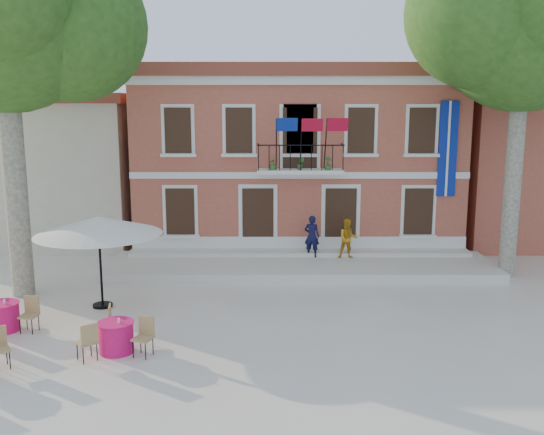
% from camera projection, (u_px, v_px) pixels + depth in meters
% --- Properties ---
extents(ground, '(90.00, 90.00, 0.00)m').
position_uv_depth(ground, '(240.00, 310.00, 17.84)').
color(ground, beige).
rests_on(ground, ground).
extents(main_building, '(13.50, 9.59, 7.50)m').
position_uv_depth(main_building, '(296.00, 154.00, 26.96)').
color(main_building, '#B05F3F').
rests_on(main_building, ground).
extents(neighbor_west, '(9.40, 9.40, 6.40)m').
position_uv_depth(neighbor_west, '(47.00, 164.00, 28.05)').
color(neighbor_west, beige).
rests_on(neighbor_west, ground).
extents(terrace, '(14.00, 3.40, 0.30)m').
position_uv_depth(terrace, '(301.00, 266.00, 22.14)').
color(terrace, silver).
rests_on(terrace, ground).
extents(plane_tree_west, '(5.90, 5.90, 11.59)m').
position_uv_depth(plane_tree_west, '(2.00, 15.00, 17.73)').
color(plane_tree_west, '#A59E84').
rests_on(plane_tree_west, ground).
extents(plane_tree_east, '(5.91, 5.91, 11.62)m').
position_uv_depth(plane_tree_east, '(525.00, 23.00, 19.84)').
color(plane_tree_east, '#A59E84').
rests_on(plane_tree_east, ground).
extents(patio_umbrella, '(3.71, 3.71, 2.75)m').
position_uv_depth(patio_umbrella, '(98.00, 226.00, 17.72)').
color(patio_umbrella, black).
rests_on(patio_umbrella, ground).
extents(pedestrian_navy, '(0.66, 0.53, 1.58)m').
position_uv_depth(pedestrian_navy, '(312.00, 236.00, 22.74)').
color(pedestrian_navy, black).
rests_on(pedestrian_navy, terrace).
extents(pedestrian_orange, '(0.76, 0.61, 1.49)m').
position_uv_depth(pedestrian_orange, '(348.00, 239.00, 22.56)').
color(pedestrian_orange, orange).
rests_on(pedestrian_orange, terrace).
extents(cafe_table_0, '(1.74, 1.85, 0.95)m').
position_uv_depth(cafe_table_0, '(3.00, 315.00, 16.17)').
color(cafe_table_0, '#E61562').
rests_on(cafe_table_0, ground).
extents(cafe_table_1, '(1.84, 1.76, 0.95)m').
position_uv_depth(cafe_table_1, '(116.00, 335.00, 14.77)').
color(cafe_table_1, '#E61562').
rests_on(cafe_table_1, ground).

